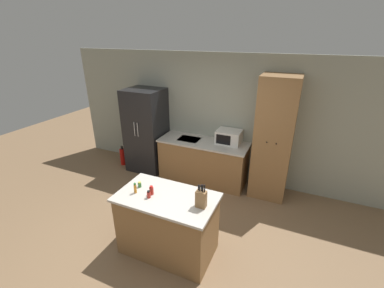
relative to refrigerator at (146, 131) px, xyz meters
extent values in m
plane|color=#846647|center=(1.64, -1.95, -0.92)|extent=(14.00, 14.00, 0.00)
cube|color=#9EA393|center=(1.64, 0.38, 0.38)|extent=(7.20, 0.06, 2.60)
cube|color=black|center=(0.00, 0.00, 0.00)|extent=(0.80, 0.71, 1.85)
cylinder|color=silver|center=(-0.04, -0.37, 0.15)|extent=(0.02, 0.02, 0.30)
cylinder|color=silver|center=(0.04, -0.37, 0.15)|extent=(0.02, 0.02, 0.30)
cube|color=olive|center=(1.36, 0.02, -0.50)|extent=(1.80, 0.66, 0.85)
cube|color=beige|center=(1.36, 0.02, -0.06)|extent=(1.84, 0.70, 0.03)
cube|color=#9EA0A3|center=(1.04, 0.02, -0.04)|extent=(0.44, 0.34, 0.01)
cube|color=olive|center=(2.72, 0.06, 0.22)|extent=(0.66, 0.60, 2.29)
sphere|color=black|center=(2.64, -0.26, 0.27)|extent=(0.02, 0.02, 0.02)
sphere|color=black|center=(2.80, -0.26, 0.27)|extent=(0.02, 0.02, 0.02)
cube|color=olive|center=(1.65, -2.03, -0.48)|extent=(1.28, 0.70, 0.89)
cube|color=beige|center=(1.65, -2.03, -0.02)|extent=(1.34, 0.76, 0.03)
cube|color=white|center=(1.86, 0.14, 0.10)|extent=(0.48, 0.38, 0.27)
cube|color=black|center=(1.80, -0.05, 0.10)|extent=(0.29, 0.01, 0.19)
cube|color=olive|center=(2.15, -2.04, 0.11)|extent=(0.13, 0.09, 0.23)
cylinder|color=black|center=(2.11, -2.03, 0.27)|extent=(0.02, 0.02, 0.08)
cylinder|color=black|center=(2.13, -2.04, 0.27)|extent=(0.02, 0.02, 0.08)
cylinder|color=black|center=(2.15, -2.04, 0.27)|extent=(0.02, 0.02, 0.09)
cylinder|color=black|center=(2.17, -2.04, 0.28)|extent=(0.02, 0.02, 0.10)
cylinder|color=black|center=(2.19, -2.04, 0.28)|extent=(0.02, 0.02, 0.10)
cylinder|color=#337033|center=(1.19, -1.98, 0.04)|extent=(0.05, 0.05, 0.07)
cylinder|color=#E5DB4C|center=(1.19, -1.98, 0.08)|extent=(0.04, 0.04, 0.01)
cylinder|color=#B2281E|center=(1.45, -2.14, 0.04)|extent=(0.05, 0.05, 0.08)
cylinder|color=black|center=(1.45, -2.14, 0.10)|extent=(0.04, 0.04, 0.02)
cylinder|color=#B2281E|center=(1.44, -2.06, 0.05)|extent=(0.06, 0.06, 0.10)
cylinder|color=red|center=(1.44, -2.06, 0.12)|extent=(0.04, 0.04, 0.02)
cylinder|color=orange|center=(1.22, -2.12, 0.06)|extent=(0.04, 0.04, 0.12)
cylinder|color=#286628|center=(1.22, -2.12, 0.14)|extent=(0.03, 0.03, 0.03)
cylinder|color=red|center=(-0.64, -0.12, -0.72)|extent=(0.12, 0.12, 0.40)
cylinder|color=black|center=(-0.64, -0.12, -0.49)|extent=(0.06, 0.06, 0.07)
camera|label=1|loc=(3.11, -4.49, 1.99)|focal=24.00mm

